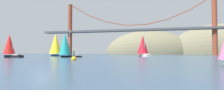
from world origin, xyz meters
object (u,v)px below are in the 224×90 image
(sailboat_red_spinnaker, at_px, (10,46))
(channel_buoy, at_px, (74,59))
(sailboat_yellow_sail, at_px, (56,44))
(sailboat_crimson_sail, at_px, (143,45))
(sailboat_teal_sail, at_px, (65,45))

(sailboat_red_spinnaker, bearing_deg, channel_buoy, -24.16)
(sailboat_yellow_sail, xyz_separation_m, sailboat_crimson_sail, (36.28, 3.89, -0.64))
(sailboat_red_spinnaker, xyz_separation_m, sailboat_yellow_sail, (4.24, 20.78, 1.16))
(sailboat_crimson_sail, bearing_deg, sailboat_teal_sail, -142.97)
(channel_buoy, bearing_deg, sailboat_teal_sail, 122.96)
(sailboat_yellow_sail, bearing_deg, channel_buoy, -53.74)
(sailboat_crimson_sail, xyz_separation_m, channel_buoy, (-11.48, -37.69, -4.05))
(sailboat_red_spinnaker, xyz_separation_m, channel_buoy, (29.04, -13.03, -3.52))
(sailboat_red_spinnaker, relative_size, sailboat_crimson_sail, 0.80)
(sailboat_crimson_sail, bearing_deg, sailboat_red_spinnaker, -148.67)
(sailboat_red_spinnaker, bearing_deg, sailboat_crimson_sail, 31.33)
(sailboat_teal_sail, bearing_deg, sailboat_yellow_sail, 130.35)
(sailboat_teal_sail, relative_size, sailboat_yellow_sail, 0.98)
(sailboat_yellow_sail, bearing_deg, sailboat_red_spinnaker, -101.52)
(sailboat_teal_sail, distance_m, sailboat_yellow_sail, 18.79)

